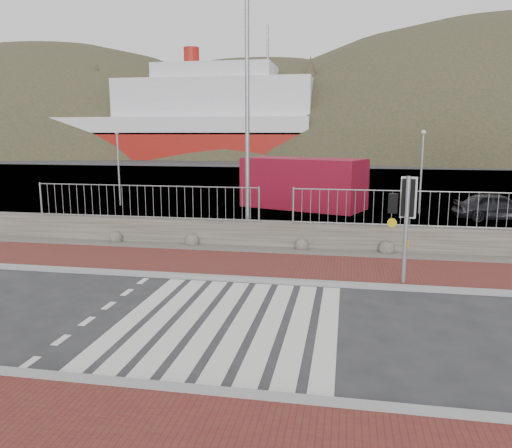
% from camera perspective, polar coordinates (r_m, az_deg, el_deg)
% --- Properties ---
extents(ground, '(220.00, 220.00, 0.00)m').
position_cam_1_polar(ground, '(10.88, -3.18, -11.15)').
color(ground, '#28282B').
rests_on(ground, ground).
extents(sidewalk_far, '(40.00, 3.00, 0.08)m').
position_cam_1_polar(sidewalk_far, '(15.06, 0.83, -4.82)').
color(sidewalk_far, brown).
rests_on(sidewalk_far, ground).
extents(kerb_near, '(40.00, 0.25, 0.12)m').
position_cam_1_polar(kerb_near, '(8.24, -8.31, -18.30)').
color(kerb_near, gray).
rests_on(kerb_near, ground).
extents(kerb_far, '(40.00, 0.25, 0.12)m').
position_cam_1_polar(kerb_far, '(13.63, -0.22, -6.41)').
color(kerb_far, gray).
rests_on(kerb_far, ground).
extents(zebra_crossing, '(4.62, 5.60, 0.01)m').
position_cam_1_polar(zebra_crossing, '(10.87, -3.18, -11.13)').
color(zebra_crossing, silver).
rests_on(zebra_crossing, ground).
extents(gravel_strip, '(40.00, 1.50, 0.06)m').
position_cam_1_polar(gravel_strip, '(16.97, 1.95, -3.11)').
color(gravel_strip, '#59544C').
rests_on(gravel_strip, ground).
extents(stone_wall, '(40.00, 0.60, 0.90)m').
position_cam_1_polar(stone_wall, '(17.65, 2.34, -1.19)').
color(stone_wall, '#4D483F').
rests_on(stone_wall, ground).
extents(railing, '(18.07, 0.07, 1.22)m').
position_cam_1_polar(railing, '(17.28, 2.30, 3.17)').
color(railing, gray).
rests_on(railing, stone_wall).
extents(quay, '(120.00, 40.00, 0.50)m').
position_cam_1_polar(quay, '(38.01, 6.70, 4.30)').
color(quay, '#4C4C4F').
rests_on(quay, ground).
extents(water, '(220.00, 50.00, 0.05)m').
position_cam_1_polar(water, '(72.88, 8.52, 7.14)').
color(water, '#3F4C54').
rests_on(water, ground).
extents(ferry, '(50.00, 16.00, 20.00)m').
position_cam_1_polar(ferry, '(82.31, -9.01, 11.23)').
color(ferry, maroon).
rests_on(ferry, ground).
extents(hills_backdrop, '(254.00, 90.00, 100.00)m').
position_cam_1_polar(hills_backdrop, '(101.49, 12.48, -5.31)').
color(hills_backdrop, '#2C301D').
rests_on(hills_backdrop, ground).
extents(traffic_signal_far, '(0.71, 0.37, 2.90)m').
position_cam_1_polar(traffic_signal_far, '(13.48, 16.72, 1.87)').
color(traffic_signal_far, gray).
rests_on(traffic_signal_far, ground).
extents(streetlight, '(1.85, 0.82, 9.07)m').
position_cam_1_polar(streetlight, '(18.24, -0.59, 13.88)').
color(streetlight, gray).
rests_on(streetlight, ground).
extents(shipping_container, '(6.91, 4.75, 2.66)m').
position_cam_1_polar(shipping_container, '(26.86, 5.41, 4.66)').
color(shipping_container, maroon).
rests_on(shipping_container, ground).
extents(car_a, '(3.87, 1.82, 1.28)m').
position_cam_1_polar(car_a, '(25.49, 25.80, 1.80)').
color(car_a, black).
rests_on(car_a, ground).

